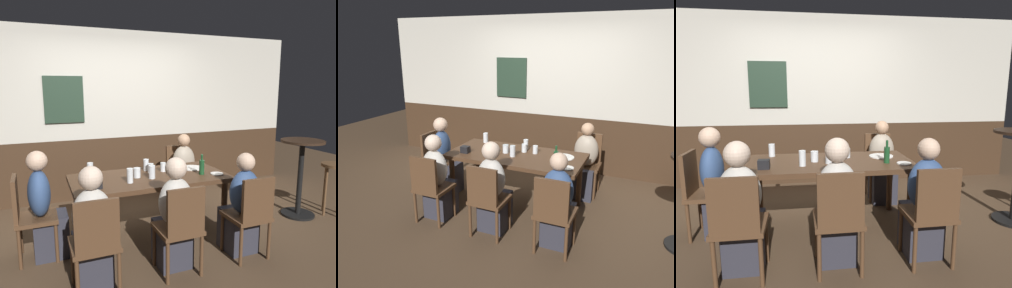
# 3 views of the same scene
# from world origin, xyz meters

# --- Properties ---
(ground_plane) EXTENTS (12.00, 12.00, 0.00)m
(ground_plane) POSITION_xyz_m (0.00, 0.00, 0.00)
(ground_plane) COLOR #4C3826
(wall_back) EXTENTS (6.40, 0.13, 2.60)m
(wall_back) POSITION_xyz_m (-0.01, 1.65, 1.30)
(wall_back) COLOR #3D2819
(wall_back) RESTS_ON ground_plane
(dining_table) EXTENTS (1.77, 0.87, 0.74)m
(dining_table) POSITION_xyz_m (0.00, 0.00, 0.66)
(dining_table) COLOR #472D1C
(dining_table) RESTS_ON ground_plane
(chair_mid_near) EXTENTS (0.40, 0.40, 0.88)m
(chair_mid_near) POSITION_xyz_m (0.00, -0.85, 0.50)
(chair_mid_near) COLOR #513521
(chair_mid_near) RESTS_ON ground_plane
(chair_right_near) EXTENTS (0.40, 0.40, 0.88)m
(chair_right_near) POSITION_xyz_m (0.78, -0.85, 0.50)
(chair_right_near) COLOR #513521
(chair_right_near) RESTS_ON ground_plane
(chair_head_west) EXTENTS (0.40, 0.40, 0.88)m
(chair_head_west) POSITION_xyz_m (-1.30, 0.00, 0.50)
(chair_head_west) COLOR #513521
(chair_head_west) RESTS_ON ground_plane
(chair_left_near) EXTENTS (0.40, 0.40, 0.88)m
(chair_left_near) POSITION_xyz_m (-0.78, -0.85, 0.50)
(chair_left_near) COLOR #513521
(chair_left_near) RESTS_ON ground_plane
(chair_right_far) EXTENTS (0.40, 0.40, 0.88)m
(chair_right_far) POSITION_xyz_m (0.78, 0.85, 0.50)
(chair_right_far) COLOR #513521
(chair_right_far) RESTS_ON ground_plane
(person_mid_near) EXTENTS (0.34, 0.37, 1.11)m
(person_mid_near) POSITION_xyz_m (0.00, -0.69, 0.47)
(person_mid_near) COLOR #2D2D38
(person_mid_near) RESTS_ON ground_plane
(person_right_near) EXTENTS (0.34, 0.37, 1.09)m
(person_right_near) POSITION_xyz_m (0.78, -0.68, 0.46)
(person_right_near) COLOR #2D2D38
(person_right_near) RESTS_ON ground_plane
(person_head_west) EXTENTS (0.37, 0.34, 1.13)m
(person_head_west) POSITION_xyz_m (-1.14, 0.00, 0.48)
(person_head_west) COLOR #2D2D38
(person_head_west) RESTS_ON ground_plane
(person_left_near) EXTENTS (0.34, 0.37, 1.10)m
(person_left_near) POSITION_xyz_m (-0.78, -0.69, 0.47)
(person_left_near) COLOR #2D2D38
(person_left_near) RESTS_ON ground_plane
(person_right_far) EXTENTS (0.34, 0.37, 1.08)m
(person_right_far) POSITION_xyz_m (0.78, 0.68, 0.45)
(person_right_far) COLOR #2D2D38
(person_right_far) RESTS_ON ground_plane
(tumbler_short) EXTENTS (0.07, 0.07, 0.15)m
(tumbler_short) POSITION_xyz_m (-0.01, -0.10, 0.81)
(tumbler_short) COLOR silver
(tumbler_short) RESTS_ON dining_table
(tumbler_water) EXTENTS (0.07, 0.07, 0.16)m
(tumbler_water) POSITION_xyz_m (-0.28, -0.16, 0.81)
(tumbler_water) COLOR silver
(tumbler_water) RESTS_ON dining_table
(pint_glass_stout) EXTENTS (0.07, 0.07, 0.14)m
(pint_glass_stout) POSITION_xyz_m (-0.62, 0.31, 0.81)
(pint_glass_stout) COLOR silver
(pint_glass_stout) RESTS_ON dining_table
(pint_glass_pale) EXTENTS (0.07, 0.07, 0.11)m
(pint_glass_pale) POSITION_xyz_m (0.06, 0.14, 0.79)
(pint_glass_pale) COLOR silver
(pint_glass_pale) RESTS_ON dining_table
(beer_glass_half) EXTENTS (0.07, 0.07, 0.14)m
(beer_glass_half) POSITION_xyz_m (0.04, 0.25, 0.80)
(beer_glass_half) COLOR silver
(beer_glass_half) RESTS_ON dining_table
(highball_clear) EXTENTS (0.08, 0.08, 0.11)m
(highball_clear) POSITION_xyz_m (-0.15, 0.00, 0.79)
(highball_clear) COLOR silver
(highball_clear) RESTS_ON dining_table
(beer_glass_tall) EXTENTS (0.07, 0.07, 0.11)m
(beer_glass_tall) POSITION_xyz_m (0.22, 0.14, 0.79)
(beer_glass_tall) COLOR silver
(beer_glass_tall) RESTS_ON dining_table
(beer_bottle_green) EXTENTS (0.06, 0.06, 0.24)m
(beer_bottle_green) POSITION_xyz_m (0.59, -0.16, 0.83)
(beer_bottle_green) COLOR #194723
(beer_bottle_green) RESTS_ON dining_table
(plate_white_large) EXTENTS (0.27, 0.27, 0.01)m
(plate_white_large) POSITION_xyz_m (0.61, 0.13, 0.75)
(plate_white_large) COLOR white
(plate_white_large) RESTS_ON dining_table
(plate_white_small) EXTENTS (0.15, 0.15, 0.01)m
(plate_white_small) POSITION_xyz_m (0.75, -0.23, 0.75)
(plate_white_small) COLOR white
(plate_white_small) RESTS_ON dining_table
(condiment_caddy) EXTENTS (0.11, 0.09, 0.09)m
(condiment_caddy) POSITION_xyz_m (-0.65, -0.22, 0.79)
(condiment_caddy) COLOR black
(condiment_caddy) RESTS_ON dining_table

